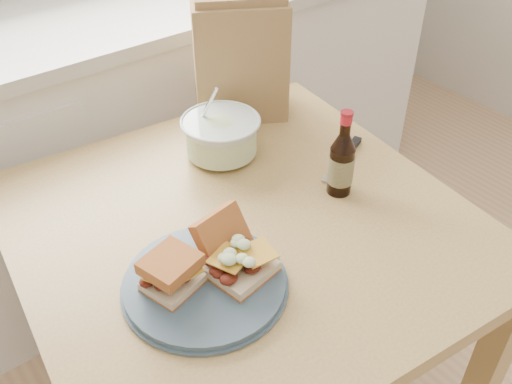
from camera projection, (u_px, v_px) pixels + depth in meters
cabinet_run at (124, 137)px, 2.00m from camera, size 2.50×0.64×0.94m
dining_table at (244, 258)px, 1.28m from camera, size 1.01×1.01×0.76m
plate at (205, 284)px, 1.05m from camera, size 0.30×0.30×0.02m
sandwich_left at (171, 272)px, 1.02m from camera, size 0.11×0.11×0.07m
sandwich_right at (235, 253)px, 1.06m from camera, size 0.13×0.17×0.09m
coleslaw_bowl at (221, 138)px, 1.37m from camera, size 0.19×0.19×0.19m
beer_bottle at (341, 163)px, 1.24m from camera, size 0.06×0.06×0.21m
knife at (348, 152)px, 1.40m from camera, size 0.19×0.09×0.01m
paper_bag at (240, 58)px, 1.48m from camera, size 0.28×0.25×0.31m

